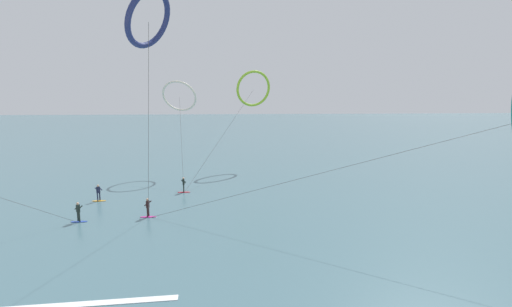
# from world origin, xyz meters

# --- Properties ---
(sea_water) EXTENTS (400.00, 200.00, 0.08)m
(sea_water) POSITION_xyz_m (0.00, 106.75, 0.04)
(sea_water) COLOR #476B75
(sea_water) RESTS_ON ground
(surfer_amber) EXTENTS (1.40, 0.70, 1.70)m
(surfer_amber) POSITION_xyz_m (-15.18, 30.51, 0.82)
(surfer_amber) COLOR orange
(surfer_amber) RESTS_ON ground
(surfer_crimson) EXTENTS (1.40, 0.60, 1.70)m
(surfer_crimson) POSITION_xyz_m (-7.04, 33.22, 0.82)
(surfer_crimson) COLOR red
(surfer_crimson) RESTS_ON ground
(surfer_cobalt) EXTENTS (1.40, 0.73, 1.70)m
(surfer_cobalt) POSITION_xyz_m (-14.73, 24.34, 0.82)
(surfer_cobalt) COLOR #2647B7
(surfer_cobalt) RESTS_ON ground
(surfer_magenta) EXTENTS (1.40, 0.62, 1.70)m
(surfer_magenta) POSITION_xyz_m (-9.18, 25.12, 0.82)
(surfer_magenta) COLOR #CC288E
(surfer_magenta) RESTS_ON ground
(kite_ivory) EXTENTS (5.11, 12.46, 12.60)m
(kite_ivory) POSITION_xyz_m (-8.54, 43.89, 10.51)
(kite_ivory) COLOR silver
(kite_ivory) RESTS_ON ground
(kite_navy) EXTENTS (3.82, 8.45, 17.34)m
(kite_navy) POSITION_xyz_m (-7.18, 18.92, 15.45)
(kite_navy) COLOR navy
(kite_navy) RESTS_ON ground
(kite_lime) EXTENTS (11.52, 16.32, 14.26)m
(kite_lime) POSITION_xyz_m (1.71, 47.96, 11.60)
(kite_lime) COLOR #8CC62D
(kite_lime) RESTS_ON ground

